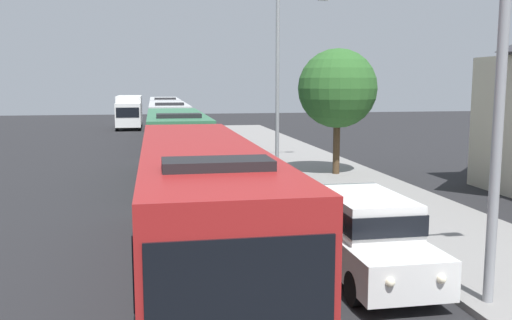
% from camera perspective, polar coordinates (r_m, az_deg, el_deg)
% --- Properties ---
extents(bus_lead, '(2.58, 12.35, 3.21)m').
position_cam_1_polar(bus_lead, '(12.79, -5.76, -4.46)').
color(bus_lead, maroon).
rests_on(bus_lead, ground_plane).
extents(bus_second_in_line, '(2.58, 10.68, 3.21)m').
position_cam_1_polar(bus_second_in_line, '(25.61, -8.14, 1.68)').
color(bus_second_in_line, '#33724C').
rests_on(bus_second_in_line, ground_plane).
extents(bus_middle, '(2.58, 10.95, 3.21)m').
position_cam_1_polar(bus_middle, '(38.22, -8.91, 3.68)').
color(bus_middle, silver).
rests_on(bus_middle, ground_plane).
extents(bus_fourth_in_line, '(2.58, 11.88, 3.21)m').
position_cam_1_polar(bus_fourth_in_line, '(50.63, -9.30, 4.68)').
color(bus_fourth_in_line, silver).
rests_on(bus_fourth_in_line, ground_plane).
extents(white_suv, '(1.86, 5.05, 1.90)m').
position_cam_1_polar(white_suv, '(13.08, 11.06, -7.25)').
color(white_suv, white).
rests_on(white_suv, ground_plane).
extents(box_truck_oncoming, '(2.35, 8.08, 3.15)m').
position_cam_1_polar(box_truck_oncoming, '(56.50, -12.79, 4.93)').
color(box_truck_oncoming, white).
rests_on(box_truck_oncoming, ground_plane).
extents(streetlamp_near, '(5.26, 0.28, 8.25)m').
position_cam_1_polar(streetlamp_near, '(11.48, 23.88, 10.94)').
color(streetlamp_near, gray).
rests_on(streetlamp_near, sidewalk).
extents(streetlamp_mid, '(5.36, 0.28, 8.86)m').
position_cam_1_polar(streetlamp_mid, '(29.32, 2.22, 9.96)').
color(streetlamp_mid, gray).
rests_on(streetlamp_mid, sidewalk).
extents(roadside_tree, '(3.69, 3.69, 5.86)m').
position_cam_1_polar(roadside_tree, '(26.44, 8.32, 7.22)').
color(roadside_tree, '#4C3823').
rests_on(roadside_tree, sidewalk).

